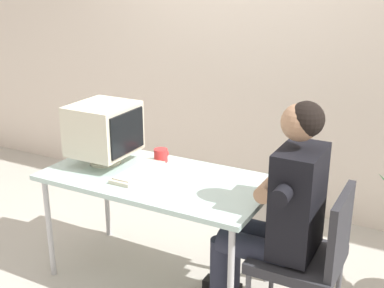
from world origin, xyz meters
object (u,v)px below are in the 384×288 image
(keyboard, at_px, (138,172))
(desk_mug, at_px, (161,155))
(desk, at_px, (157,184))
(office_chair, at_px, (310,253))
(crt_monitor, at_px, (104,129))
(person_seated, at_px, (279,208))

(keyboard, xyz_separation_m, desk_mug, (0.01, 0.25, 0.03))
(desk, height_order, keyboard, keyboard)
(office_chair, distance_m, desk_mug, 1.15)
(desk, relative_size, desk_mug, 13.86)
(crt_monitor, bearing_deg, person_seated, -2.74)
(desk_mug, bearing_deg, office_chair, -13.01)
(desk, relative_size, person_seated, 1.07)
(desk, xyz_separation_m, crt_monitor, (-0.41, 0.04, 0.28))
(crt_monitor, xyz_separation_m, office_chair, (1.39, -0.06, -0.47))
(desk, xyz_separation_m, person_seated, (0.79, -0.02, 0.03))
(keyboard, relative_size, office_chair, 0.49)
(desk, distance_m, desk_mug, 0.27)
(crt_monitor, distance_m, desk_mug, 0.41)
(crt_monitor, relative_size, desk_mug, 3.94)
(desk, distance_m, person_seated, 0.79)
(person_seated, relative_size, desk_mug, 12.97)
(desk, height_order, office_chair, office_chair)
(keyboard, relative_size, desk_mug, 4.16)
(office_chair, xyz_separation_m, desk_mug, (-1.09, 0.25, 0.29))
(keyboard, distance_m, desk_mug, 0.26)
(crt_monitor, bearing_deg, office_chair, -2.37)
(crt_monitor, height_order, person_seated, person_seated)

